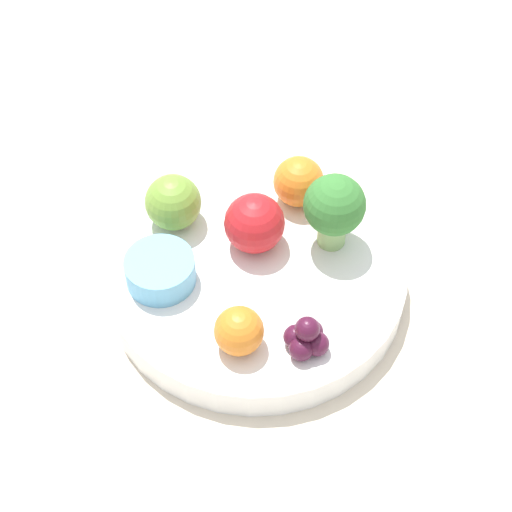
% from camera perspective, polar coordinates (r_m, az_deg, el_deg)
% --- Properties ---
extents(ground_plane, '(6.00, 6.00, 0.00)m').
position_cam_1_polar(ground_plane, '(0.69, -0.00, -2.94)').
color(ground_plane, gray).
extents(table_surface, '(1.20, 1.20, 0.02)m').
position_cam_1_polar(table_surface, '(0.68, -0.00, -2.45)').
color(table_surface, beige).
rests_on(table_surface, ground_plane).
extents(bowl, '(0.23, 0.23, 0.03)m').
position_cam_1_polar(bowl, '(0.66, -0.00, -1.26)').
color(bowl, white).
rests_on(bowl, table_surface).
extents(broccoli, '(0.05, 0.05, 0.07)m').
position_cam_1_polar(broccoli, '(0.64, 5.24, 3.22)').
color(broccoli, '#8CB76B').
rests_on(broccoli, bowl).
extents(apple_red, '(0.05, 0.05, 0.05)m').
position_cam_1_polar(apple_red, '(0.65, -0.11, 2.19)').
color(apple_red, red).
rests_on(apple_red, bowl).
extents(apple_green, '(0.04, 0.04, 0.04)m').
position_cam_1_polar(apple_green, '(0.66, -5.54, 3.58)').
color(apple_green, olive).
rests_on(apple_green, bowl).
extents(orange_front, '(0.04, 0.04, 0.04)m').
position_cam_1_polar(orange_front, '(0.59, -1.14, -5.02)').
color(orange_front, orange).
rests_on(orange_front, bowl).
extents(orange_back, '(0.04, 0.04, 0.04)m').
position_cam_1_polar(orange_back, '(0.68, 2.86, 4.98)').
color(orange_back, orange).
rests_on(orange_back, bowl).
extents(grape_cluster, '(0.03, 0.03, 0.03)m').
position_cam_1_polar(grape_cluster, '(0.60, 3.38, -5.48)').
color(grape_cluster, '#47142D').
rests_on(grape_cluster, bowl).
extents(small_cup, '(0.05, 0.05, 0.02)m').
position_cam_1_polar(small_cup, '(0.64, -6.40, -0.97)').
color(small_cup, '#66B2DB').
rests_on(small_cup, bowl).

